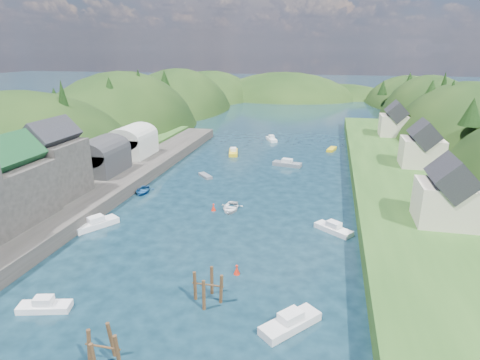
% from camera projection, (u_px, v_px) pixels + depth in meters
% --- Properties ---
extents(ground, '(600.00, 600.00, 0.00)m').
position_uv_depth(ground, '(264.00, 166.00, 81.47)').
color(ground, black).
rests_on(ground, ground).
extents(hillside_left, '(44.00, 245.56, 52.00)m').
position_uv_depth(hillside_left, '(125.00, 159.00, 116.53)').
color(hillside_left, black).
rests_on(hillside_left, ground).
extents(hillside_right, '(36.00, 245.56, 48.00)m').
position_uv_depth(hillside_right, '(462.00, 178.00, 97.57)').
color(hillside_right, black).
rests_on(hillside_right, ground).
extents(far_hills, '(103.00, 68.00, 44.00)m').
position_uv_depth(far_hills, '(307.00, 119.00, 199.50)').
color(far_hills, black).
rests_on(far_hills, ground).
extents(hill_trees, '(91.24, 145.21, 12.26)m').
position_uv_depth(hill_trees, '(274.00, 102.00, 91.66)').
color(hill_trees, black).
rests_on(hill_trees, ground).
extents(quay_left, '(12.00, 110.00, 2.00)m').
position_uv_depth(quay_left, '(67.00, 205.00, 58.36)').
color(quay_left, '#2D2B28').
rests_on(quay_left, ground).
extents(terrace_left_grass, '(12.00, 110.00, 2.50)m').
position_uv_depth(terrace_left_grass, '(26.00, 200.00, 59.75)').
color(terrace_left_grass, '#234719').
rests_on(terrace_left_grass, ground).
extents(boat_sheds, '(7.00, 21.00, 7.50)m').
position_uv_depth(boat_sheds, '(118.00, 146.00, 75.05)').
color(boat_sheds, '#2D2D30').
rests_on(boat_sheds, quay_left).
extents(terrace_right, '(16.00, 120.00, 2.40)m').
position_uv_depth(terrace_right, '(402.00, 184.00, 66.61)').
color(terrace_right, '#234719').
rests_on(terrace_right, ground).
extents(right_bank_cottages, '(9.00, 59.24, 8.41)m').
position_uv_depth(right_bank_cottages, '(416.00, 147.00, 72.26)').
color(right_bank_cottages, beige).
rests_on(right_bank_cottages, terrace_right).
extents(piling_cluster_near, '(2.83, 2.68, 3.71)m').
position_uv_depth(piling_cluster_near, '(104.00, 353.00, 29.61)').
color(piling_cluster_near, '#382314').
rests_on(piling_cluster_near, ground).
extents(piling_cluster_far, '(3.05, 2.86, 3.51)m').
position_uv_depth(piling_cluster_far, '(208.00, 290.00, 37.54)').
color(piling_cluster_far, '#382314').
rests_on(piling_cluster_far, ground).
extents(channel_buoy_near, '(0.70, 0.70, 1.10)m').
position_uv_depth(channel_buoy_near, '(237.00, 270.00, 42.24)').
color(channel_buoy_near, '#AD1D0D').
rests_on(channel_buoy_near, ground).
extents(channel_buoy_far, '(0.70, 0.70, 1.10)m').
position_uv_depth(channel_buoy_far, '(213.00, 208.00, 58.80)').
color(channel_buoy_far, '#AD1D0D').
rests_on(channel_buoy_far, ground).
extents(moored_boats, '(35.82, 94.21, 2.48)m').
position_uv_depth(moored_boats, '(174.00, 221.00, 53.86)').
color(moored_boats, silver).
rests_on(moored_boats, ground).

